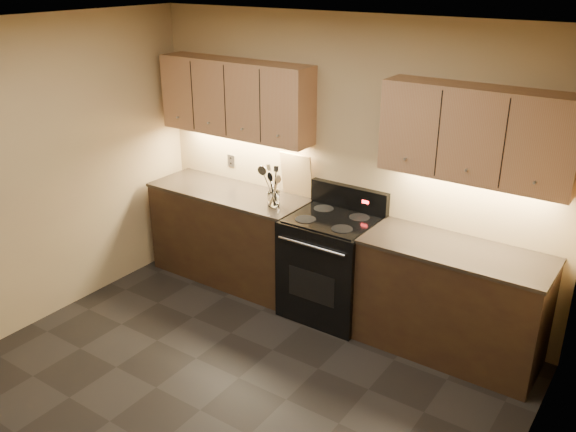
% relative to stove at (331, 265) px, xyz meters
% --- Properties ---
extents(floor, '(4.00, 4.00, 0.00)m').
position_rel_stove_xyz_m(floor, '(-0.08, -1.68, -0.48)').
color(floor, black).
rests_on(floor, ground).
extents(ceiling, '(4.00, 4.00, 0.00)m').
position_rel_stove_xyz_m(ceiling, '(-0.08, -1.68, 2.12)').
color(ceiling, silver).
rests_on(ceiling, wall_back).
extents(wall_back, '(4.00, 0.04, 2.60)m').
position_rel_stove_xyz_m(wall_back, '(-0.08, 0.32, 0.82)').
color(wall_back, tan).
rests_on(wall_back, ground).
extents(wall_left, '(0.04, 4.00, 2.60)m').
position_rel_stove_xyz_m(wall_left, '(-2.08, -1.68, 0.82)').
color(wall_left, tan).
rests_on(wall_left, ground).
extents(wall_right, '(0.04, 4.00, 2.60)m').
position_rel_stove_xyz_m(wall_right, '(1.92, -1.68, 0.82)').
color(wall_right, tan).
rests_on(wall_right, ground).
extents(counter_left, '(1.62, 0.62, 0.93)m').
position_rel_stove_xyz_m(counter_left, '(-1.18, 0.02, -0.01)').
color(counter_left, black).
rests_on(counter_left, ground).
extents(counter_right, '(1.46, 0.62, 0.93)m').
position_rel_stove_xyz_m(counter_right, '(1.10, 0.02, -0.01)').
color(counter_right, black).
rests_on(counter_right, ground).
extents(stove, '(0.76, 0.68, 1.14)m').
position_rel_stove_xyz_m(stove, '(0.00, 0.00, 0.00)').
color(stove, black).
rests_on(stove, ground).
extents(upper_cab_left, '(1.60, 0.30, 0.70)m').
position_rel_stove_xyz_m(upper_cab_left, '(-1.18, 0.17, 1.32)').
color(upper_cab_left, '#A87F54').
rests_on(upper_cab_left, wall_back).
extents(upper_cab_right, '(1.44, 0.30, 0.70)m').
position_rel_stove_xyz_m(upper_cab_right, '(1.10, 0.17, 1.32)').
color(upper_cab_right, '#A87F54').
rests_on(upper_cab_right, wall_back).
extents(outlet_plate, '(0.08, 0.01, 0.12)m').
position_rel_stove_xyz_m(outlet_plate, '(-1.38, 0.31, 0.64)').
color(outlet_plate, '#B2B5BA').
rests_on(outlet_plate, wall_back).
extents(utensil_crock, '(0.13, 0.13, 0.14)m').
position_rel_stove_xyz_m(utensil_crock, '(-0.59, -0.05, 0.51)').
color(utensil_crock, white).
rests_on(utensil_crock, counter_left).
extents(cutting_board, '(0.33, 0.09, 0.42)m').
position_rel_stove_xyz_m(cutting_board, '(-0.56, 0.27, 0.66)').
color(cutting_board, tan).
rests_on(cutting_board, counter_left).
extents(wooden_spoon, '(0.15, 0.06, 0.30)m').
position_rel_stove_xyz_m(wooden_spoon, '(-0.61, -0.06, 0.61)').
color(wooden_spoon, tan).
rests_on(wooden_spoon, utensil_crock).
extents(black_spoon, '(0.09, 0.10, 0.31)m').
position_rel_stove_xyz_m(black_spoon, '(-0.59, -0.04, 0.62)').
color(black_spoon, black).
rests_on(black_spoon, utensil_crock).
extents(black_turner, '(0.14, 0.20, 0.37)m').
position_rel_stove_xyz_m(black_turner, '(-0.58, -0.07, 0.65)').
color(black_turner, black).
rests_on(black_turner, utensil_crock).
extents(steel_spatula, '(0.20, 0.12, 0.39)m').
position_rel_stove_xyz_m(steel_spatula, '(-0.57, -0.04, 0.66)').
color(steel_spatula, silver).
rests_on(steel_spatula, utensil_crock).
extents(steel_skimmer, '(0.23, 0.14, 0.38)m').
position_rel_stove_xyz_m(steel_skimmer, '(-0.55, -0.06, 0.65)').
color(steel_skimmer, silver).
rests_on(steel_skimmer, utensil_crock).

